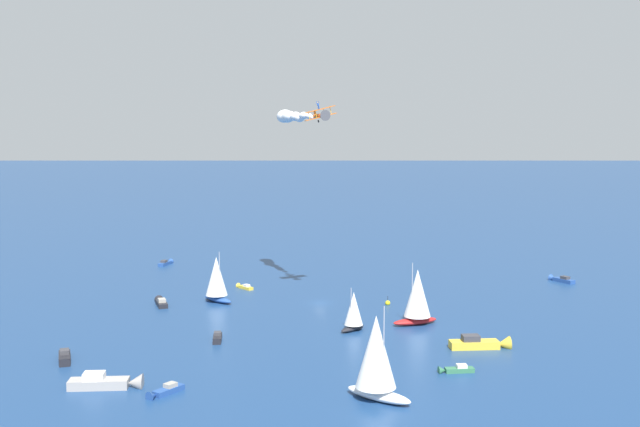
{
  "coord_description": "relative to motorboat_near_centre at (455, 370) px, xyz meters",
  "views": [
    {
      "loc": [
        101.63,
        131.42,
        37.58
      ],
      "look_at": [
        0.0,
        0.0,
        19.83
      ],
      "focal_mm": 43.1,
      "sensor_mm": 36.0,
      "label": 1
    }
  ],
  "objects": [
    {
      "name": "ground_plane",
      "position": [
        -13.38,
        -51.82,
        -0.44
      ],
      "size": [
        2000.0,
        2000.0,
        0.0
      ],
      "primitive_type": "plane",
      "color": "navy"
    },
    {
      "name": "motorboat_near_centre",
      "position": [
        0.0,
        0.0,
        0.0
      ],
      "size": [
        5.56,
        4.18,
        1.63
      ],
      "color": "#33704C",
      "rests_on": "ground_plane"
    },
    {
      "name": "sailboat_far_port",
      "position": [
        -16.79,
        -25.19,
        5.16
      ],
      "size": [
        9.88,
        6.38,
        12.27
      ],
      "color": "#B21E1E",
      "rests_on": "ground_plane"
    },
    {
      "name": "motorboat_far_stbd",
      "position": [
        15.31,
        -71.4,
        0.15
      ],
      "size": [
        4.21,
        7.73,
        2.18
      ],
      "color": "black",
      "rests_on": "ground_plane"
    },
    {
      "name": "sailboat_inshore",
      "position": [
        17.87,
        1.5,
        5.75
      ],
      "size": [
        6.99,
        10.91,
        13.57
      ],
      "color": "white",
      "rests_on": "ground_plane"
    },
    {
      "name": "sailboat_offshore",
      "position": [
        4.06,
        -66.7,
        4.73
      ],
      "size": [
        5.46,
        9.04,
        11.32
      ],
      "color": "#23478C",
      "rests_on": "ground_plane"
    },
    {
      "name": "motorboat_trailing",
      "position": [
        45.79,
        -26.09,
        0.4
      ],
      "size": [
        10.45,
        8.28,
        3.11
      ],
      "color": "#9E9993",
      "rests_on": "ground_plane"
    },
    {
      "name": "motorboat_ahead",
      "position": [
        46.39,
        -43.16,
        0.12
      ],
      "size": [
        4.09,
        7.38,
        2.08
      ],
      "color": "black",
      "rests_on": "ground_plane"
    },
    {
      "name": "sailboat_mid_cluster",
      "position": [
        -3.99,
        -29.28,
        3.35
      ],
      "size": [
        6.67,
        4.16,
        8.31
      ],
      "color": "black",
      "rests_on": "ground_plane"
    },
    {
      "name": "motorboat_outer_ring_a",
      "position": [
        -75.97,
        -33.7,
        0.12
      ],
      "size": [
        2.65,
        7.31,
        2.08
      ],
      "color": "#23478C",
      "rests_on": "ground_plane"
    },
    {
      "name": "motorboat_outer_ring_b",
      "position": [
        -8.74,
        -117.3,
        0.07
      ],
      "size": [
        6.21,
        5.31,
        1.9
      ],
      "color": "#23478C",
      "rests_on": "ground_plane"
    },
    {
      "name": "motorboat_outer_ring_c",
      "position": [
        -13.97,
        -6.28,
        0.39
      ],
      "size": [
        10.32,
        8.11,
        3.07
      ],
      "color": "gold",
      "rests_on": "ground_plane"
    },
    {
      "name": "motorboat_outer_ring_d",
      "position": [
        40.67,
        -18.54,
        0.04
      ],
      "size": [
        6.36,
        3.25,
        1.79
      ],
      "color": "#23478C",
      "rests_on": "ground_plane"
    },
    {
      "name": "motorboat_outer_ring_e",
      "position": [
        20.21,
        -38.69,
        0.03
      ],
      "size": [
        4.5,
        5.87,
        1.74
      ],
      "color": "black",
      "rests_on": "ground_plane"
    },
    {
      "name": "motorboat_outer_ring_f",
      "position": [
        -8.32,
        -75.15,
        -0.02
      ],
      "size": [
        1.68,
        5.41,
        1.55
      ],
      "color": "gold",
      "rests_on": "ground_plane"
    },
    {
      "name": "marker_buoy",
      "position": [
        -23.91,
        -41.28,
        -0.05
      ],
      "size": [
        1.1,
        1.1,
        2.1
      ],
      "color": "yellow",
      "rests_on": "ground_plane"
    },
    {
      "name": "biplane_lead",
      "position": [
        -13.26,
        -51.55,
        40.68
      ],
      "size": [
        7.45,
        7.13,
        3.7
      ],
      "color": "orange"
    },
    {
      "name": "wingwalker_lead",
      "position": [
        -12.77,
        -51.7,
        42.81
      ],
      "size": [
        0.9,
        0.38,
        1.78
      ],
      "color": "#1E4CB2"
    },
    {
      "name": "smoke_trail_lead",
      "position": [
        -20.16,
        -72.53,
        40.75
      ],
      "size": [
        11.18,
        25.27,
        3.99
      ],
      "color": "white"
    }
  ]
}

